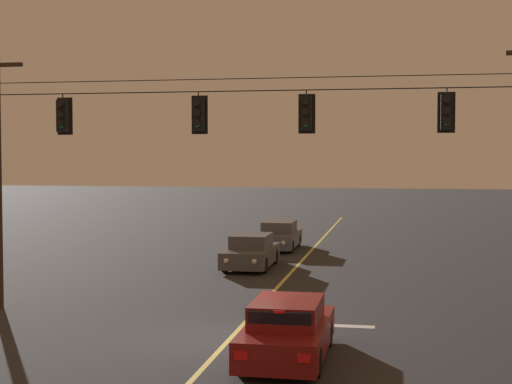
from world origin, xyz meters
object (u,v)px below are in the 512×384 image
Objects in this scene: traffic_light_centre at (306,113)px; car_oncoming_lead at (251,252)px; traffic_light_right_inner at (447,112)px; car_oncoming_trailing at (279,236)px; car_waiting_near_lane at (287,331)px; traffic_light_leftmost at (63,116)px; traffic_light_left_inner at (198,114)px.

traffic_light_centre is 0.28× the size of car_oncoming_lead.
traffic_light_right_inner reaches higher than car_oncoming_trailing.
traffic_light_right_inner is 7.69m from car_waiting_near_lane.
traffic_light_leftmost is 1.00× the size of traffic_light_left_inner.
car_oncoming_lead is at bearing 109.72° from traffic_light_centre.
traffic_light_right_inner is at bearing 0.00° from traffic_light_centre.
car_waiting_near_lane is 0.98× the size of car_oncoming_lead.
traffic_light_centre is 3.84m from traffic_light_right_inner.
car_waiting_near_lane is 20.61m from car_oncoming_trailing.
car_waiting_near_lane is at bearing -52.69° from traffic_light_left_inner.
traffic_light_centre is at bearing -70.28° from car_oncoming_lead.
car_waiting_near_lane and car_oncoming_trailing have the same top height.
traffic_light_left_inner is 0.28× the size of car_oncoming_lead.
traffic_light_centre and traffic_light_right_inner have the same top height.
traffic_light_left_inner reaches higher than car_oncoming_trailing.
traffic_light_left_inner is at bearing -88.04° from car_oncoming_lead.
car_oncoming_trailing is at bearing 88.43° from car_oncoming_lead.
traffic_light_left_inner is 7.45m from car_waiting_near_lane.
car_waiting_near_lane is (-3.75, -4.23, -5.22)m from traffic_light_right_inner.
traffic_light_leftmost is 7.32m from traffic_light_centre.
car_oncoming_lead is (-3.55, 13.90, -0.00)m from car_waiting_near_lane.
traffic_light_centre is at bearing 0.00° from traffic_light_left_inner.
car_waiting_near_lane is at bearing -75.65° from car_oncoming_lead.
traffic_light_centre is (7.32, 0.00, 0.00)m from traffic_light_leftmost.
car_waiting_near_lane is (3.22, -4.23, -5.22)m from traffic_light_left_inner.
car_oncoming_lead is (-7.30, 9.67, -5.22)m from traffic_light_right_inner.
traffic_light_left_inner is at bearing 180.00° from traffic_light_right_inner.
traffic_light_left_inner is 1.00× the size of traffic_light_centre.
car_waiting_near_lane is at bearing -29.74° from traffic_light_leftmost.
traffic_light_leftmost is at bearing 180.00° from traffic_light_right_inner.
traffic_light_left_inner is 1.00× the size of traffic_light_right_inner.
traffic_light_centre is 0.28× the size of car_waiting_near_lane.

